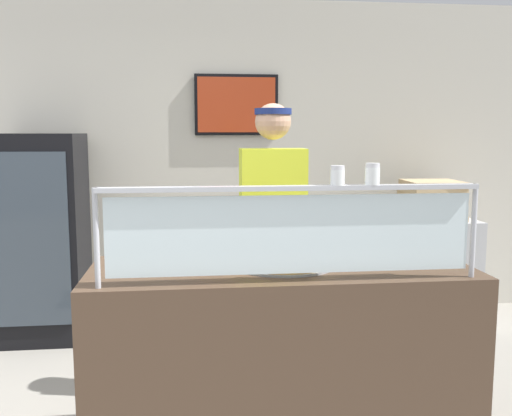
{
  "coord_description": "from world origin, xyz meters",
  "views": [
    {
      "loc": [
        0.49,
        -2.29,
        1.59
      ],
      "look_at": [
        0.8,
        0.38,
        1.23
      ],
      "focal_mm": 39.73,
      "sensor_mm": 36.0,
      "label": 1
    }
  ],
  "objects_px": {
    "worker_figure": "(273,232)",
    "pizza_box_stack": "(431,200)",
    "pizza_server": "(289,258)",
    "parmesan_shaker": "(337,177)",
    "pizza_tray": "(284,262)",
    "drink_fridge": "(42,237)",
    "pepper_flake_shaker": "(372,175)"
  },
  "relations": [
    {
      "from": "parmesan_shaker",
      "to": "drink_fridge",
      "type": "xyz_separation_m",
      "value": [
        -1.77,
        2.11,
        -0.61
      ]
    },
    {
      "from": "pizza_tray",
      "to": "pepper_flake_shaker",
      "type": "height_order",
      "value": "pepper_flake_shaker"
    },
    {
      "from": "pizza_tray",
      "to": "pizza_box_stack",
      "type": "bearing_deg",
      "value": 49.18
    },
    {
      "from": "pizza_server",
      "to": "drink_fridge",
      "type": "bearing_deg",
      "value": 146.73
    },
    {
      "from": "pepper_flake_shaker",
      "to": "pizza_box_stack",
      "type": "xyz_separation_m",
      "value": [
        1.18,
        2.07,
        -0.36
      ]
    },
    {
      "from": "parmesan_shaker",
      "to": "pizza_box_stack",
      "type": "xyz_separation_m",
      "value": [
        1.33,
        2.07,
        -0.36
      ]
    },
    {
      "from": "pizza_server",
      "to": "drink_fridge",
      "type": "distance_m",
      "value": 2.44
    },
    {
      "from": "worker_figure",
      "to": "pizza_box_stack",
      "type": "height_order",
      "value": "worker_figure"
    },
    {
      "from": "pizza_tray",
      "to": "drink_fridge",
      "type": "relative_size",
      "value": 0.32
    },
    {
      "from": "pizza_box_stack",
      "to": "pizza_server",
      "type": "bearing_deg",
      "value": -130.05
    },
    {
      "from": "drink_fridge",
      "to": "parmesan_shaker",
      "type": "bearing_deg",
      "value": -49.98
    },
    {
      "from": "drink_fridge",
      "to": "pizza_server",
      "type": "bearing_deg",
      "value": -48.19
    },
    {
      "from": "pepper_flake_shaker",
      "to": "worker_figure",
      "type": "xyz_separation_m",
      "value": [
        -0.29,
        0.92,
        -0.4
      ]
    },
    {
      "from": "pizza_tray",
      "to": "pizza_box_stack",
      "type": "relative_size",
      "value": 1.08
    },
    {
      "from": "parmesan_shaker",
      "to": "worker_figure",
      "type": "relative_size",
      "value": 0.05
    },
    {
      "from": "pizza_server",
      "to": "pepper_flake_shaker",
      "type": "xyz_separation_m",
      "value": [
        0.31,
        -0.3,
        0.42
      ]
    },
    {
      "from": "parmesan_shaker",
      "to": "worker_figure",
      "type": "bearing_deg",
      "value": 98.61
    },
    {
      "from": "parmesan_shaker",
      "to": "worker_figure",
      "type": "height_order",
      "value": "worker_figure"
    },
    {
      "from": "worker_figure",
      "to": "drink_fridge",
      "type": "relative_size",
      "value": 1.11
    },
    {
      "from": "pizza_box_stack",
      "to": "parmesan_shaker",
      "type": "bearing_deg",
      "value": -122.82
    },
    {
      "from": "pepper_flake_shaker",
      "to": "drink_fridge",
      "type": "height_order",
      "value": "drink_fridge"
    },
    {
      "from": "pizza_tray",
      "to": "parmesan_shaker",
      "type": "bearing_deg",
      "value": -61.16
    },
    {
      "from": "parmesan_shaker",
      "to": "worker_figure",
      "type": "distance_m",
      "value": 1.01
    },
    {
      "from": "pizza_tray",
      "to": "parmesan_shaker",
      "type": "height_order",
      "value": "parmesan_shaker"
    },
    {
      "from": "pizza_tray",
      "to": "worker_figure",
      "type": "bearing_deg",
      "value": 86.49
    },
    {
      "from": "worker_figure",
      "to": "parmesan_shaker",
      "type": "bearing_deg",
      "value": -81.39
    },
    {
      "from": "pepper_flake_shaker",
      "to": "worker_figure",
      "type": "relative_size",
      "value": 0.05
    },
    {
      "from": "pizza_tray",
      "to": "worker_figure",
      "type": "relative_size",
      "value": 0.29
    },
    {
      "from": "pizza_box_stack",
      "to": "pizza_tray",
      "type": "bearing_deg",
      "value": -130.82
    },
    {
      "from": "parmesan_shaker",
      "to": "pepper_flake_shaker",
      "type": "bearing_deg",
      "value": 0.0
    },
    {
      "from": "parmesan_shaker",
      "to": "pizza_server",
      "type": "bearing_deg",
      "value": 117.0
    },
    {
      "from": "pizza_server",
      "to": "parmesan_shaker",
      "type": "height_order",
      "value": "parmesan_shaker"
    }
  ]
}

